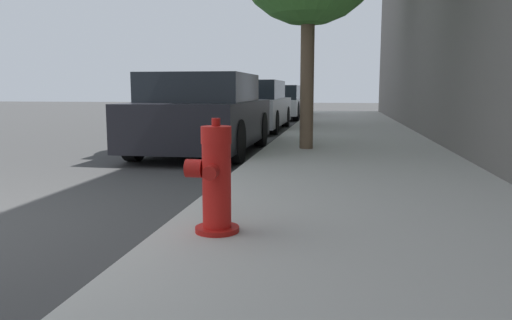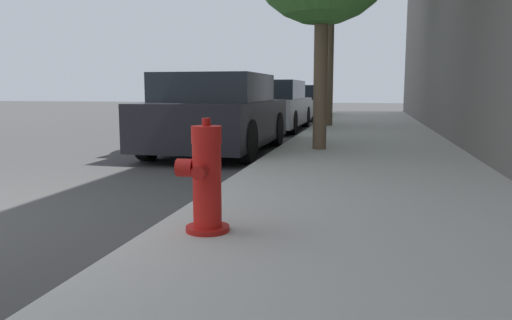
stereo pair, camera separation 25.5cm
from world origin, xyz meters
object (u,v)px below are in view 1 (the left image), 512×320
Objects in this scene: parked_car_near at (204,115)px; parked_car_mid at (252,106)px; parked_car_far at (277,102)px; fire_hydrant at (215,180)px.

parked_car_mid is at bearing 90.51° from parked_car_near.
parked_car_mid is at bearing -90.52° from parked_car_far.
parked_car_mid reaches higher than fire_hydrant.
parked_car_mid is (-1.58, 10.48, 0.15)m from fire_hydrant.
fire_hydrant is 16.05m from parked_car_far.
fire_hydrant is 0.20× the size of parked_car_near.
fire_hydrant is at bearing -81.44° from parked_car_mid.
parked_car_far reaches higher than fire_hydrant.
parked_car_far is at bearing 95.46° from fire_hydrant.
parked_car_mid reaches higher than parked_car_far.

